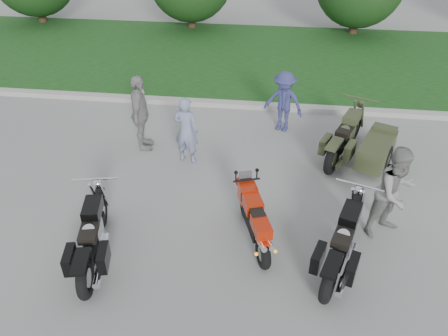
# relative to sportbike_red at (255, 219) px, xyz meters

# --- Properties ---
(ground) EXTENTS (80.00, 80.00, 0.00)m
(ground) POSITION_rel_sportbike_red_xyz_m (-0.67, -0.30, -0.54)
(ground) COLOR #9C9C96
(ground) RESTS_ON ground
(curb) EXTENTS (60.00, 0.30, 0.15)m
(curb) POSITION_rel_sportbike_red_xyz_m (-0.67, 5.70, -0.46)
(curb) COLOR #A7A49D
(curb) RESTS_ON ground
(grass_strip) EXTENTS (60.00, 8.00, 0.14)m
(grass_strip) POSITION_rel_sportbike_red_xyz_m (-0.67, 9.85, -0.47)
(grass_strip) COLOR #2B6322
(grass_strip) RESTS_ON ground
(sportbike_red) EXTENTS (0.78, 1.87, 0.91)m
(sportbike_red) POSITION_rel_sportbike_red_xyz_m (0.00, 0.00, 0.00)
(sportbike_red) COLOR black
(sportbike_red) RESTS_ON ground
(cruiser_left) EXTENTS (0.75, 2.42, 0.94)m
(cruiser_left) POSITION_rel_sportbike_red_xyz_m (-2.78, -0.83, -0.06)
(cruiser_left) COLOR black
(cruiser_left) RESTS_ON ground
(cruiser_right) EXTENTS (0.95, 2.41, 0.96)m
(cruiser_right) POSITION_rel_sportbike_red_xyz_m (1.54, -0.44, -0.05)
(cruiser_right) COLOR black
(cruiser_right) RESTS_ON ground
(cruiser_sidecar) EXTENTS (1.84, 2.43, 0.99)m
(cruiser_sidecar) POSITION_rel_sportbike_red_xyz_m (2.35, 3.06, -0.07)
(cruiser_sidecar) COLOR black
(cruiser_sidecar) RESTS_ON ground
(person_stripe) EXTENTS (0.68, 0.52, 1.66)m
(person_stripe) POSITION_rel_sportbike_red_xyz_m (-1.78, 2.62, 0.29)
(person_stripe) COLOR #7884A4
(person_stripe) RESTS_ON ground
(person_grey) EXTENTS (1.14, 1.09, 1.86)m
(person_grey) POSITION_rel_sportbike_red_xyz_m (2.53, 0.62, 0.39)
(person_grey) COLOR gray
(person_grey) RESTS_ON ground
(person_denim) EXTENTS (1.22, 0.97, 1.65)m
(person_denim) POSITION_rel_sportbike_red_xyz_m (0.45, 4.47, 0.29)
(person_denim) COLOR navy
(person_denim) RESTS_ON ground
(person_back) EXTENTS (0.62, 1.18, 1.92)m
(person_back) POSITION_rel_sportbike_red_xyz_m (-3.00, 3.07, 0.42)
(person_back) COLOR gray
(person_back) RESTS_ON ground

